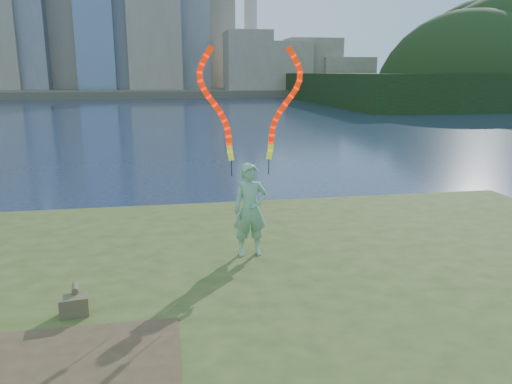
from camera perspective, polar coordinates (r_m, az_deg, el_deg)
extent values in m
plane|color=#18253E|center=(9.15, -5.16, -13.48)|extent=(320.00, 320.00, 0.00)
cube|color=#39491A|center=(7.05, -3.53, -18.62)|extent=(17.00, 15.00, 0.30)
cube|color=#39491A|center=(7.09, -3.76, -16.05)|extent=(14.00, 12.00, 0.30)
cube|color=#514B3B|center=(103.20, -10.02, 11.34)|extent=(320.00, 40.00, 1.20)
imported|color=#1F6D2E|center=(9.22, -0.65, -2.06)|extent=(0.65, 0.43, 1.74)
cylinder|color=black|center=(9.10, -2.81, 2.77)|extent=(0.02, 0.02, 0.30)
cylinder|color=black|center=(9.23, 1.46, 2.94)|extent=(0.02, 0.02, 0.30)
cube|color=brown|center=(7.66, -20.08, -12.12)|extent=(0.43, 0.32, 0.28)
cylinder|color=brown|center=(7.75, -19.97, -10.29)|extent=(0.13, 0.27, 0.09)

